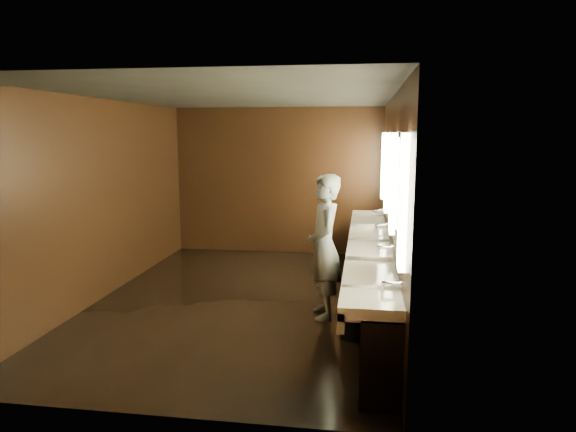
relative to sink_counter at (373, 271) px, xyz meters
The scene contains 10 objects.
floor 1.86m from the sink_counter, behind, with size 6.00×6.00×0.00m, color black.
ceiling 2.92m from the sink_counter, behind, with size 4.00×6.00×0.02m, color #2D2D2B.
wall_back 3.61m from the sink_counter, 120.87° to the left, with size 4.00×0.02×2.80m, color black.
wall_front 3.61m from the sink_counter, 120.87° to the right, with size 4.00×0.02×2.80m, color black.
wall_left 3.90m from the sink_counter, behind, with size 0.02×6.00×2.80m, color black.
wall_right 0.93m from the sink_counter, ahead, with size 0.02×6.00×2.80m, color black.
sink_counter is the anchor object (origin of this frame).
mirror_band 1.27m from the sink_counter, ahead, with size 0.06×5.03×1.15m.
person 0.88m from the sink_counter, 144.08° to the right, with size 0.67×0.44×1.82m, color #98B5E4.
trash_bin 1.12m from the sink_counter, 101.45° to the right, with size 0.33×0.33×0.52m, color black.
Camera 1 is at (1.64, -6.74, 2.33)m, focal length 32.00 mm.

